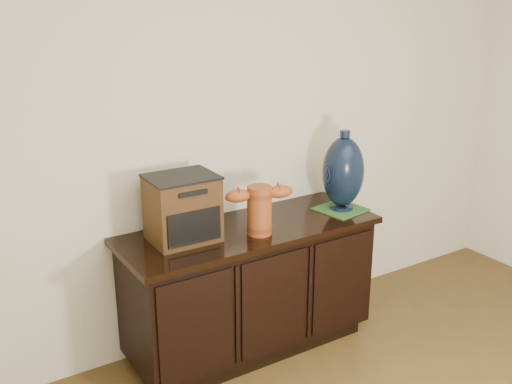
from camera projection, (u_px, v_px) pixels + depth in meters
sideboard at (250, 287)px, 3.41m from camera, size 1.46×0.56×0.75m
terracotta_vessel at (259, 207)px, 3.16m from camera, size 0.37×0.17×0.26m
tv_radio at (182, 208)px, 3.07m from camera, size 0.35×0.29×0.35m
green_mat at (341, 209)px, 3.55m from camera, size 0.29×0.29×0.01m
lamp_base at (343, 172)px, 3.48m from camera, size 0.28×0.28×0.47m
spray_can at (215, 205)px, 3.40m from camera, size 0.05×0.05×0.15m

